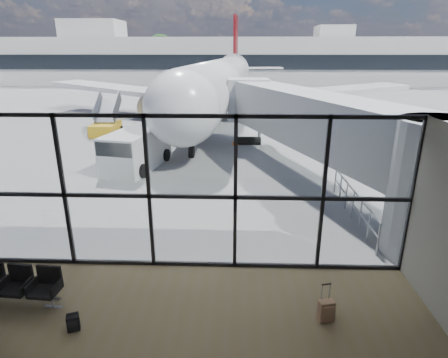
# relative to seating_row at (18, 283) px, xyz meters

# --- Properties ---
(ground) EXTENTS (220.00, 220.00, 0.00)m
(ground) POSITION_rel_seating_row_xyz_m (4.19, 41.83, -0.55)
(ground) COLOR slate
(ground) RESTS_ON ground
(lounge_shell) EXTENTS (12.02, 8.01, 4.51)m
(lounge_shell) POSITION_rel_seating_row_xyz_m (4.19, -2.97, 2.10)
(lounge_shell) COLOR brown
(lounge_shell) RESTS_ON ground
(glass_curtain_wall) EXTENTS (12.10, 0.12, 4.50)m
(glass_curtain_wall) POSITION_rel_seating_row_xyz_m (4.19, 1.83, 1.70)
(glass_curtain_wall) COLOR white
(glass_curtain_wall) RESTS_ON ground
(jet_bridge) EXTENTS (8.00, 16.50, 4.33)m
(jet_bridge) POSITION_rel_seating_row_xyz_m (9.09, 8.91, 2.21)
(jet_bridge) COLOR #A7A9AC
(jet_bridge) RESTS_ON ground
(apron_railing) EXTENTS (0.06, 5.46, 1.11)m
(apron_railing) POSITION_rel_seating_row_xyz_m (9.79, 5.33, 0.17)
(apron_railing) COLOR gray
(apron_railing) RESTS_ON ground
(far_terminal) EXTENTS (80.00, 12.20, 11.00)m
(far_terminal) POSITION_rel_seating_row_xyz_m (3.60, 63.80, 3.66)
(far_terminal) COLOR #A3A39E
(far_terminal) RESTS_ON ground
(tree_0) EXTENTS (4.95, 4.95, 7.12)m
(tree_0) POSITION_rel_seating_row_xyz_m (-40.81, 73.83, 4.08)
(tree_0) COLOR #382619
(tree_0) RESTS_ON ground
(tree_1) EXTENTS (5.61, 5.61, 8.07)m
(tree_1) POSITION_rel_seating_row_xyz_m (-34.81, 73.83, 4.71)
(tree_1) COLOR #382619
(tree_1) RESTS_ON ground
(tree_2) EXTENTS (6.27, 6.27, 9.03)m
(tree_2) POSITION_rel_seating_row_xyz_m (-28.81, 73.83, 5.33)
(tree_2) COLOR #382619
(tree_2) RESTS_ON ground
(tree_3) EXTENTS (4.95, 4.95, 7.12)m
(tree_3) POSITION_rel_seating_row_xyz_m (-22.81, 73.83, 4.08)
(tree_3) COLOR #382619
(tree_3) RESTS_ON ground
(tree_4) EXTENTS (5.61, 5.61, 8.07)m
(tree_4) POSITION_rel_seating_row_xyz_m (-16.81, 73.83, 4.71)
(tree_4) COLOR #382619
(tree_4) RESTS_ON ground
(tree_5) EXTENTS (6.27, 6.27, 9.03)m
(tree_5) POSITION_rel_seating_row_xyz_m (-10.81, 73.83, 5.33)
(tree_5) COLOR #382619
(tree_5) RESTS_ON ground
(seating_row) EXTENTS (2.23, 0.76, 0.99)m
(seating_row) POSITION_rel_seating_row_xyz_m (0.00, 0.00, 0.00)
(seating_row) COLOR gray
(seating_row) RESTS_ON ground
(backpack) EXTENTS (0.32, 0.32, 0.41)m
(backpack) POSITION_rel_seating_row_xyz_m (1.75, -0.97, -0.35)
(backpack) COLOR black
(backpack) RESTS_ON ground
(suitcase) EXTENTS (0.39, 0.32, 0.95)m
(suitcase) POSITION_rel_seating_row_xyz_m (7.55, -0.44, -0.26)
(suitcase) COLOR #89654C
(suitcase) RESTS_ON ground
(airliner) EXTENTS (34.63, 40.16, 10.34)m
(airliner) POSITION_rel_seating_row_xyz_m (3.81, 28.79, 2.60)
(airliner) COLOR silver
(airliner) RESTS_ON ground
(service_van) EXTENTS (3.00, 4.95, 2.01)m
(service_van) POSITION_rel_seating_row_xyz_m (0.02, 11.31, 0.49)
(service_van) COLOR silver
(service_van) RESTS_ON ground
(belt_loader) EXTENTS (1.90, 3.82, 1.68)m
(belt_loader) POSITION_rel_seating_row_xyz_m (-0.81, 18.41, 0.02)
(belt_loader) COLOR black
(belt_loader) RESTS_ON ground
(mobile_stairs) EXTENTS (1.95, 3.53, 2.45)m
(mobile_stairs) POSITION_rel_seating_row_xyz_m (-4.40, 19.52, 0.04)
(mobile_stairs) COLOR #BD8D16
(mobile_stairs) RESTS_ON ground
(traffic_cone_a) EXTENTS (0.40, 0.40, 0.57)m
(traffic_cone_a) POSITION_rel_seating_row_xyz_m (1.03, 13.35, -0.28)
(traffic_cone_a) COLOR orange
(traffic_cone_a) RESTS_ON ground
(traffic_cone_b) EXTENTS (0.47, 0.47, 0.67)m
(traffic_cone_b) POSITION_rel_seating_row_xyz_m (5.30, 16.73, -0.23)
(traffic_cone_b) COLOR orange
(traffic_cone_b) RESTS_ON ground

